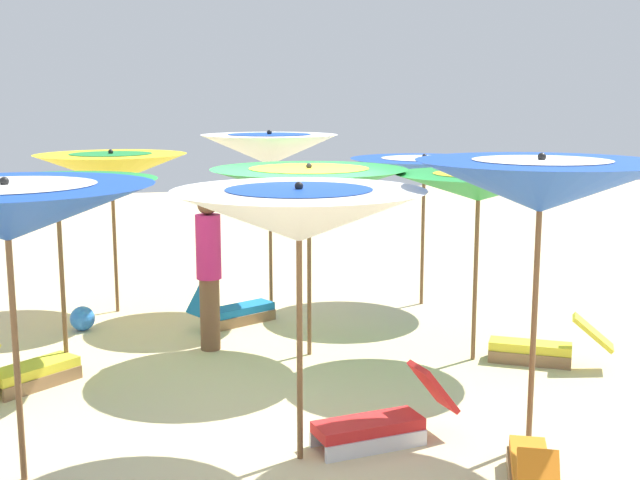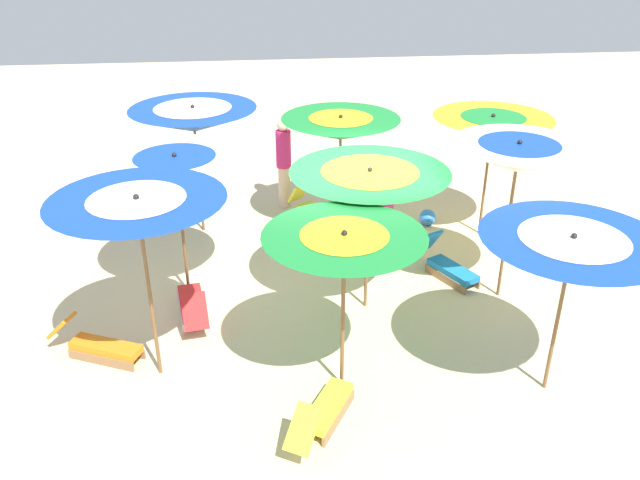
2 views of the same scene
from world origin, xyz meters
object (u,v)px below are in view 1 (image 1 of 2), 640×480
beach_umbrella_0 (424,170)px  beach_umbrella_2 (111,168)px  beach_umbrella_1 (270,149)px  lounger_3 (532,473)px  beach_umbrella_3 (478,187)px  lounger_4 (234,309)px  beach_umbrella_5 (57,197)px  beach_ball (82,318)px  lounger_2 (380,421)px  lounger_0 (26,370)px  beachgoer_0 (209,268)px  beach_umbrella_6 (541,185)px  lounger_1 (541,346)px  beach_umbrella_7 (299,214)px  beach_umbrella_8 (6,212)px  beach_umbrella_4 (309,183)px

beach_umbrella_0 → beach_umbrella_2: bearing=82.5°
beach_umbrella_1 → lounger_3: 6.38m
beach_umbrella_3 → lounger_4: beach_umbrella_3 is taller
beach_umbrella_5 → beach_ball: 2.47m
beach_umbrella_0 → beach_umbrella_3: (-2.58, 0.31, 0.04)m
lounger_2 → beach_umbrella_2: bearing=-75.5°
lounger_0 → lounger_4: lounger_4 is taller
beach_umbrella_0 → beach_umbrella_1: 2.25m
lounger_4 → beachgoer_0: 1.36m
beach_umbrella_1 → beach_umbrella_3: size_ratio=1.15×
beach_umbrella_3 → beach_umbrella_6: size_ratio=0.87×
lounger_3 → beach_ball: 6.52m
beach_umbrella_3 → lounger_2: (-2.00, 1.75, -1.80)m
lounger_0 → lounger_3: bearing=-79.4°
lounger_1 → beachgoer_0: 3.97m
beach_umbrella_2 → lounger_2: 5.94m
beach_umbrella_3 → beachgoer_0: beach_umbrella_3 is taller
beach_umbrella_7 → lounger_1: bearing=-60.4°
beach_umbrella_5 → lounger_1: 5.62m
beach_umbrella_2 → beach_ball: bearing=154.2°
beach_ball → beach_umbrella_6: bearing=-139.2°
beach_umbrella_5 → beach_ball: (1.70, -0.08, -1.80)m
beach_umbrella_2 → lounger_1: 6.17m
lounger_0 → beach_umbrella_8: bearing=-123.6°
beach_umbrella_2 → beach_ball: (-0.89, 0.43, -1.88)m
lounger_4 → beachgoer_0: size_ratio=0.66×
beach_umbrella_6 → beach_umbrella_1: bearing=15.4°
beach_umbrella_0 → beach_umbrella_5: 5.28m
lounger_3 → lounger_4: size_ratio=1.09×
beach_umbrella_1 → beach_umbrella_4: 2.16m
beach_umbrella_5 → lounger_1: bearing=-99.5°
lounger_3 → beach_umbrella_5: bearing=67.9°
beach_umbrella_0 → beachgoer_0: 3.71m
lounger_1 → beach_ball: size_ratio=4.15×
beach_umbrella_1 → beach_umbrella_3: (-2.75, -1.91, -0.28)m
beach_umbrella_3 → lounger_3: size_ratio=1.65×
beach_ball → beach_umbrella_8: bearing=176.9°
beach_umbrella_1 → lounger_3: (-5.94, -0.99, -2.11)m
lounger_0 → beach_umbrella_6: bearing=-69.1°
beach_umbrella_1 → lounger_2: bearing=-178.1°
lounger_1 → beachgoer_0: beachgoer_0 is taller
beach_umbrella_7 → beach_umbrella_8: (0.11, 2.23, 0.08)m
beach_umbrella_0 → beach_umbrella_3: beach_umbrella_3 is taller
beach_umbrella_7 → lounger_3: 2.68m
beach_umbrella_6 → lounger_1: size_ratio=1.92×
beach_umbrella_4 → lounger_4: bearing=25.1°
beach_umbrella_2 → beach_ball: size_ratio=7.16×
beach_ball → beach_umbrella_1: bearing=-79.2°
beach_umbrella_0 → beachgoer_0: beach_umbrella_0 is taller
lounger_3 → lounger_4: 5.53m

